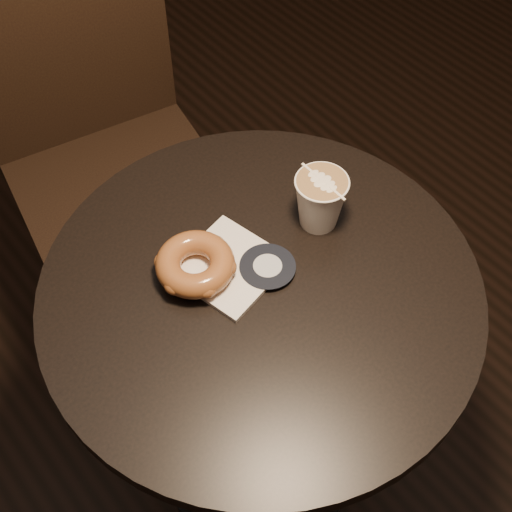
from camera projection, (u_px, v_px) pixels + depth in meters
The scene contains 5 objects.
cafe_table at pixel (260, 349), 1.27m from camera, with size 0.70×0.70×0.75m.
chair at pixel (95, 121), 1.53m from camera, with size 0.51×0.51×1.10m.
pastry_bag at pixel (229, 266), 1.13m from camera, with size 0.15×0.15×0.01m, color white.
doughnut at pixel (195, 264), 1.10m from camera, with size 0.12×0.12×0.04m, color brown.
latte_cup at pixel (320, 202), 1.15m from camera, with size 0.09×0.09×0.10m, color white, non-canonical shape.
Camera 1 is at (-0.40, -0.48, 1.67)m, focal length 50.00 mm.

